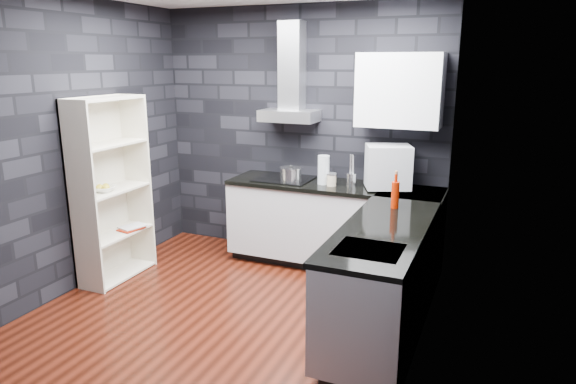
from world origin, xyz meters
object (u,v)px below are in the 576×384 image
Objects in this scene: pot at (291,175)px; storage_jar at (332,180)px; utensil_crock at (351,180)px; appliance_garage at (388,167)px; red_bottle at (395,195)px; glass_vase at (324,170)px; bookshelf at (111,190)px; fruit_bowl at (104,189)px.

pot reaches higher than storage_jar.
appliance_garage is (0.36, 0.01, 0.16)m from utensil_crock.
red_bottle is (0.75, -0.55, 0.06)m from storage_jar.
storage_jar is at bearing -24.94° from glass_vase.
appliance_garage reaches higher than storage_jar.
appliance_garage is 2.71m from bookshelf.
appliance_garage is at bearing 3.42° from glass_vase.
pot is 0.35m from glass_vase.
red_bottle is 0.13× the size of bookshelf.
utensil_crock is 2.42m from fruit_bowl.
red_bottle is 1.03× the size of fruit_bowl.
glass_vase is 1.04m from red_bottle.
bookshelf is (-1.49, -0.99, -0.08)m from pot.
glass_vase is at bearing 32.33° from fruit_bowl.
appliance_garage is (0.55, 0.09, 0.17)m from storage_jar.
utensil_crock is 0.56× the size of red_bottle.
pot is at bearing 164.37° from appliance_garage.
fruit_bowl is (-1.93, -1.11, -0.02)m from storage_jar.
bookshelf reaches higher than pot.
appliance_garage is 1.89× the size of fruit_bowl.
red_bottle reaches higher than utensil_crock.
bookshelf is at bearing -150.03° from glass_vase.
pot is 0.97× the size of red_bottle.
fruit_bowl is (-1.82, -1.15, -0.11)m from glass_vase.
bookshelf reaches higher than red_bottle.
pot is 0.12× the size of bookshelf.
glass_vase is 0.16× the size of bookshelf.
storage_jar is at bearing 43.45° from bookshelf.
utensil_crock is 0.40m from appliance_garage.
storage_jar is 2.22m from fruit_bowl.
appliance_garage is 0.23× the size of bookshelf.
fruit_bowl is (-2.67, -0.56, -0.08)m from red_bottle.
pot is at bearing -169.05° from glass_vase.
utensil_crock reaches higher than storage_jar.
bookshelf is (-2.47, -1.09, -0.22)m from appliance_garage.
fruit_bowl is at bearing -175.88° from appliance_garage.
fruit_bowl is (-1.49, -1.09, -0.04)m from pot.
bookshelf is (-1.82, -1.05, -0.15)m from glass_vase.
bookshelf reaches higher than fruit_bowl.
utensil_crock is 0.85m from red_bottle.
glass_vase is 2.11m from bookshelf.
appliance_garage is at bearing 6.00° from pot.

